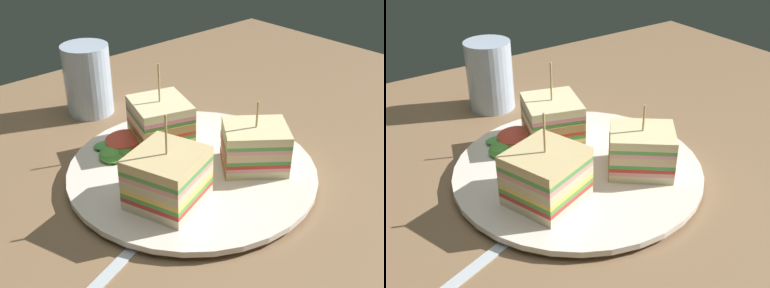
{
  "view_description": "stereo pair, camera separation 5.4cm",
  "coord_description": "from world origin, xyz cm",
  "views": [
    {
      "loc": [
        31.17,
        35.04,
        31.63
      ],
      "look_at": [
        0.0,
        0.0,
        4.27
      ],
      "focal_mm": 43.96,
      "sensor_mm": 36.0,
      "label": 1
    },
    {
      "loc": [
        26.91,
        38.4,
        31.63
      ],
      "look_at": [
        0.0,
        0.0,
        4.27
      ],
      "focal_mm": 43.96,
      "sensor_mm": 36.0,
      "label": 2
    }
  ],
  "objects": [
    {
      "name": "plate",
      "position": [
        0.0,
        0.0,
        0.77
      ],
      "size": [
        29.34,
        29.34,
        1.27
      ],
      "color": "white",
      "rests_on": "ground_plane"
    },
    {
      "name": "spoon",
      "position": [
        12.11,
        5.59,
        0.41
      ],
      "size": [
        13.94,
        6.31,
        1.0
      ],
      "rotation": [
        0.0,
        0.0,
        3.46
      ],
      "color": "silver",
      "rests_on": "ground_plane"
    },
    {
      "name": "sandwich_wedge_0",
      "position": [
        -1.04,
        -7.18,
        4.04
      ],
      "size": [
        8.57,
        9.0,
        10.52
      ],
      "rotation": [
        0.0,
        0.0,
        7.55
      ],
      "color": "beige",
      "rests_on": "plate"
    },
    {
      "name": "salad_garnish",
      "position": [
        4.46,
        -8.73,
        1.83
      ],
      "size": [
        7.58,
        6.98,
        1.38
      ],
      "color": "#4A8D2F",
      "rests_on": "plate"
    },
    {
      "name": "sandwich_wedge_2",
      "position": [
        -5.46,
        4.78,
        3.86
      ],
      "size": [
        9.47,
        9.26,
        8.36
      ],
      "rotation": [
        0.0,
        0.0,
        11.89
      ],
      "color": "beige",
      "rests_on": "plate"
    },
    {
      "name": "ground_plane",
      "position": [
        0.0,
        0.0,
        -0.9
      ],
      "size": [
        113.88,
        83.6,
        1.8
      ],
      "primitive_type": "cube",
      "color": "#856546"
    },
    {
      "name": "drinking_glass",
      "position": [
        0.36,
        -22.93,
        4.46
      ],
      "size": [
        6.83,
        6.83,
        10.37
      ],
      "color": "silver",
      "rests_on": "ground_plane"
    },
    {
      "name": "sandwich_wedge_1",
      "position": [
        6.4,
        3.42,
        4.19
      ],
      "size": [
        9.19,
        8.91,
        10.25
      ],
      "rotation": [
        0.0,
        0.0,
        9.76
      ],
      "color": "beige",
      "rests_on": "plate"
    }
  ]
}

